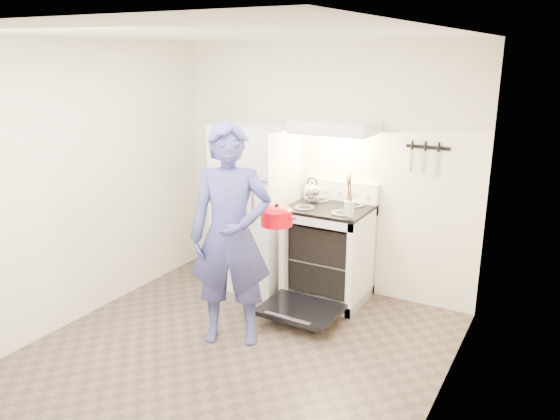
{
  "coord_description": "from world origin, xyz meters",
  "views": [
    {
      "loc": [
        2.27,
        -3.15,
        2.38
      ],
      "look_at": [
        -0.05,
        1.0,
        1.0
      ],
      "focal_mm": 35.0,
      "sensor_mm": 36.0,
      "label": 1
    }
  ],
  "objects_px": {
    "tea_kettle": "(312,190)",
    "person": "(231,236)",
    "refrigerator": "(256,206)",
    "dutch_oven": "(277,218)",
    "stove_body": "(328,255)"
  },
  "relations": [
    {
      "from": "refrigerator",
      "to": "tea_kettle",
      "type": "distance_m",
      "value": 0.63
    },
    {
      "from": "tea_kettle",
      "to": "dutch_oven",
      "type": "distance_m",
      "value": 0.84
    },
    {
      "from": "stove_body",
      "to": "person",
      "type": "relative_size",
      "value": 0.49
    },
    {
      "from": "refrigerator",
      "to": "dutch_oven",
      "type": "bearing_deg",
      "value": -48.11
    },
    {
      "from": "refrigerator",
      "to": "stove_body",
      "type": "distance_m",
      "value": 0.9
    },
    {
      "from": "refrigerator",
      "to": "person",
      "type": "height_order",
      "value": "person"
    },
    {
      "from": "tea_kettle",
      "to": "person",
      "type": "bearing_deg",
      "value": -96.76
    },
    {
      "from": "refrigerator",
      "to": "stove_body",
      "type": "xyz_separation_m",
      "value": [
        0.81,
        0.02,
        -0.39
      ]
    },
    {
      "from": "refrigerator",
      "to": "person",
      "type": "relative_size",
      "value": 0.91
    },
    {
      "from": "stove_body",
      "to": "tea_kettle",
      "type": "bearing_deg",
      "value": 160.69
    },
    {
      "from": "tea_kettle",
      "to": "person",
      "type": "distance_m",
      "value": 1.23
    },
    {
      "from": "tea_kettle",
      "to": "stove_body",
      "type": "bearing_deg",
      "value": -19.31
    },
    {
      "from": "dutch_oven",
      "to": "refrigerator",
      "type": "bearing_deg",
      "value": 131.89
    },
    {
      "from": "refrigerator",
      "to": "person",
      "type": "bearing_deg",
      "value": -68.49
    },
    {
      "from": "dutch_oven",
      "to": "person",
      "type": "bearing_deg",
      "value": -119.01
    }
  ]
}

